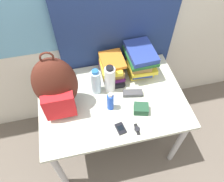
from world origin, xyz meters
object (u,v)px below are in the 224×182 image
at_px(book_stack_left, 111,68).
at_px(sports_bottle, 110,79).
at_px(camera_pouch, 141,109).
at_px(backpack, 56,87).
at_px(sunscreen_bottle, 110,102).
at_px(wristwatch, 137,129).
at_px(sunglasses_case, 133,93).
at_px(cell_phone, 121,128).
at_px(water_bottle, 96,82).
at_px(book_stack_center, 140,60).

height_order(book_stack_left, sports_bottle, sports_bottle).
bearing_deg(camera_pouch, backpack, 161.83).
height_order(sunscreen_bottle, wristwatch, sunscreen_bottle).
height_order(backpack, sunglasses_case, backpack).
distance_m(book_stack_left, cell_phone, 0.50).
bearing_deg(sunscreen_bottle, cell_phone, -80.53).
relative_size(water_bottle, cell_phone, 2.45).
distance_m(sunglasses_case, wristwatch, 0.30).
distance_m(book_stack_left, sunglasses_case, 0.27).
xyz_separation_m(cell_phone, camera_pouch, (0.18, 0.11, 0.02)).
height_order(backpack, water_bottle, backpack).
bearing_deg(wristwatch, sports_bottle, 104.85).
height_order(sunglasses_case, wristwatch, sunglasses_case).
bearing_deg(wristwatch, cell_phone, 165.53).
relative_size(sunscreen_bottle, wristwatch, 1.93).
bearing_deg(cell_phone, sports_bottle, 89.23).
bearing_deg(book_stack_left, water_bottle, -139.38).
bearing_deg(book_stack_center, cell_phone, -119.88).
bearing_deg(water_bottle, cell_phone, -74.47).
distance_m(book_stack_center, sports_bottle, 0.30).
distance_m(book_stack_left, wristwatch, 0.53).
bearing_deg(water_bottle, sunglasses_case, -20.80).
xyz_separation_m(book_stack_center, sunscreen_bottle, (-0.31, -0.30, -0.05)).
bearing_deg(camera_pouch, sunscreen_bottle, 159.18).
height_order(sports_bottle, sunscreen_bottle, sports_bottle).
distance_m(backpack, sunscreen_bottle, 0.39).
height_order(cell_phone, camera_pouch, camera_pouch).
height_order(book_stack_center, water_bottle, book_stack_center).
xyz_separation_m(sunscreen_bottle, camera_pouch, (0.21, -0.08, -0.05)).
xyz_separation_m(sports_bottle, wristwatch, (0.10, -0.39, -0.11)).
relative_size(sunscreen_bottle, camera_pouch, 1.39).
bearing_deg(wristwatch, book_stack_center, 71.61).
bearing_deg(wristwatch, sunscreen_bottle, 122.98).
height_order(sunscreen_bottle, cell_phone, sunscreen_bottle).
xyz_separation_m(backpack, book_stack_left, (0.43, 0.20, -0.13)).
height_order(sunscreen_bottle, sunglasses_case, sunscreen_bottle).
bearing_deg(book_stack_center, backpack, -163.39).
height_order(water_bottle, cell_phone, water_bottle).
relative_size(book_stack_left, wristwatch, 3.10).
bearing_deg(book_stack_center, sunscreen_bottle, -136.10).
bearing_deg(cell_phone, backpack, 142.48).
distance_m(cell_phone, wristwatch, 0.11).
relative_size(book_stack_center, sports_bottle, 1.18).
distance_m(sunscreen_bottle, cell_phone, 0.20).
relative_size(backpack, water_bottle, 2.24).
xyz_separation_m(cell_phone, wristwatch, (0.11, -0.03, -0.00)).
xyz_separation_m(cell_phone, sunglasses_case, (0.16, 0.27, 0.01)).
relative_size(cell_phone, sunglasses_case, 0.61).
xyz_separation_m(water_bottle, sunscreen_bottle, (0.07, -0.18, -0.03)).
height_order(book_stack_left, water_bottle, water_bottle).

